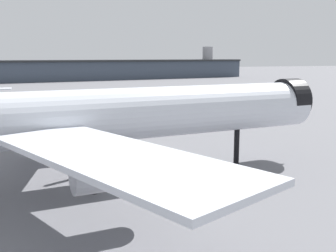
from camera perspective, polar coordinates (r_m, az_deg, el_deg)
The scene contains 4 objects.
ground at distance 50.00m, azimuth -9.37°, elevation -7.98°, with size 900.00×900.00×0.00m, color slate.
airliner_near_gate at distance 48.00m, azimuth -9.02°, elevation 1.37°, with size 66.45×60.39×18.64m.
terminal_building at distance 267.33m, azimuth -7.30°, elevation 8.14°, with size 187.97×44.84×22.00m.
traffic_cone_near_nose at distance 82.14m, azimuth 5.30°, elevation -0.47°, with size 0.60×0.60×0.75m, color #F2600C.
Camera 1 is at (-8.32, -46.83, 15.41)m, focal length 42.15 mm.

